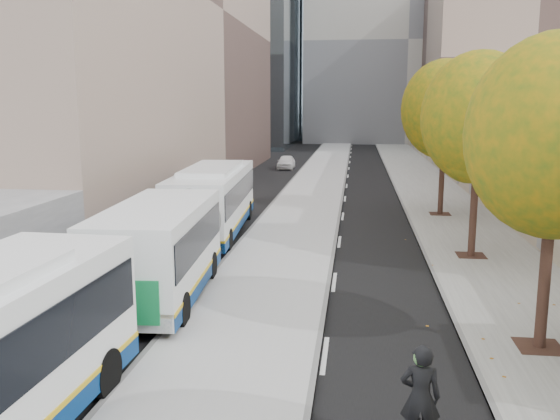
# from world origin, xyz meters

# --- Properties ---
(bus_platform) EXTENTS (4.25, 150.00, 0.15)m
(bus_platform) POSITION_xyz_m (-3.88, 35.00, 0.07)
(bus_platform) COLOR silver
(bus_platform) RESTS_ON ground
(sidewalk) EXTENTS (4.75, 150.00, 0.08)m
(sidewalk) POSITION_xyz_m (4.12, 35.00, 0.04)
(sidewalk) COLOR gray
(sidewalk) RESTS_ON ground
(building_tan) EXTENTS (18.00, 92.00, 8.00)m
(building_tan) POSITION_xyz_m (15.50, 64.00, 4.00)
(building_tan) COLOR #9F927F
(building_tan) RESTS_ON ground
(building_midrise) EXTENTS (24.00, 46.00, 25.00)m
(building_midrise) POSITION_xyz_m (-22.50, 41.00, 12.50)
(building_midrise) COLOR gray
(building_midrise) RESTS_ON ground
(building_far_block) EXTENTS (30.00, 18.00, 30.00)m
(building_far_block) POSITION_xyz_m (6.00, 96.00, 15.00)
(building_far_block) COLOR #9D9990
(building_far_block) RESTS_ON ground
(tree_c) EXTENTS (4.20, 4.20, 7.28)m
(tree_c) POSITION_xyz_m (3.60, 13.00, 5.25)
(tree_c) COLOR black
(tree_c) RESTS_ON sidewalk
(tree_d) EXTENTS (4.40, 4.40, 7.60)m
(tree_d) POSITION_xyz_m (3.60, 22.00, 5.47)
(tree_d) COLOR black
(tree_d) RESTS_ON sidewalk
(tree_e) EXTENTS (4.60, 4.60, 7.92)m
(tree_e) POSITION_xyz_m (3.60, 31.00, 5.69)
(tree_e) COLOR black
(tree_e) RESTS_ON sidewalk
(bus_far) EXTENTS (3.74, 18.07, 2.99)m
(bus_far) POSITION_xyz_m (-7.26, 20.87, 1.63)
(bus_far) COLOR white
(bus_far) RESTS_ON ground
(distant_car) EXTENTS (1.54, 3.73, 1.27)m
(distant_car) POSITION_xyz_m (-7.45, 53.00, 0.63)
(distant_car) COLOR white
(distant_car) RESTS_ON ground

